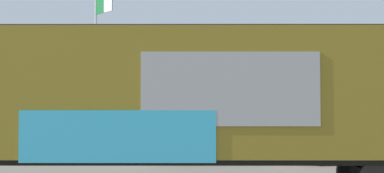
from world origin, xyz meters
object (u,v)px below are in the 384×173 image
(parked_car_tan, at_px, (54,138))
(flagpole, at_px, (99,45))
(parked_car_red, at_px, (355,141))
(parked_car_green, at_px, (211,139))
(freight_car, at_px, (145,97))

(parked_car_tan, bearing_deg, flagpole, 86.26)
(flagpole, distance_m, parked_car_red, 13.50)
(flagpole, height_order, parked_car_red, flagpole)
(parked_car_green, xyz_separation_m, parked_car_red, (5.40, -0.10, -0.03))
(freight_car, distance_m, flagpole, 13.58)
(flagpole, xyz_separation_m, parked_car_tan, (-0.36, -5.58, -4.38))
(flagpole, xyz_separation_m, parked_car_green, (5.86, -5.90, -4.39))
(parked_car_tan, height_order, parked_car_green, parked_car_tan)
(parked_car_green, bearing_deg, freight_car, -102.91)
(flagpole, relative_size, parked_car_green, 1.84)
(flagpole, bearing_deg, parked_car_red, -28.04)
(freight_car, distance_m, parked_car_tan, 8.54)
(parked_car_red, bearing_deg, flagpole, 151.96)
(parked_car_tan, relative_size, parked_car_red, 0.98)
(parked_car_tan, distance_m, parked_car_red, 11.63)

